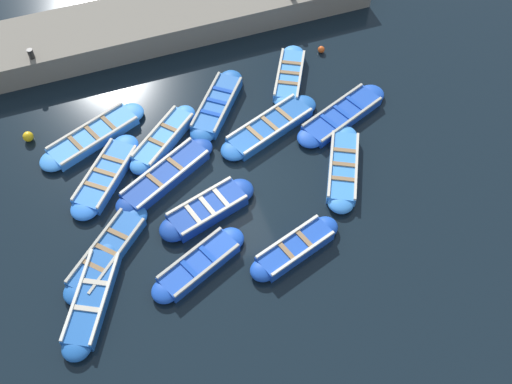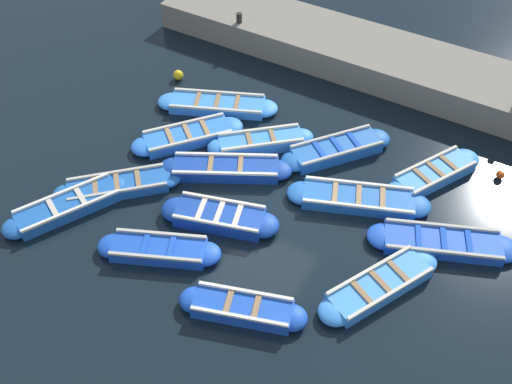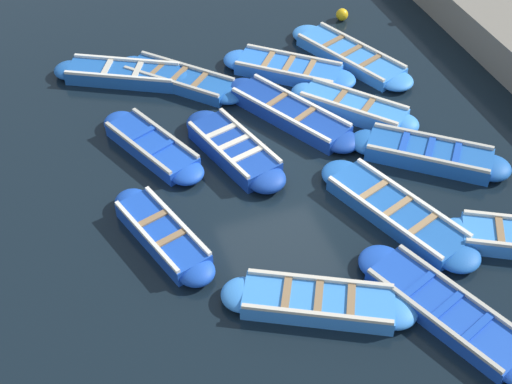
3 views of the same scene
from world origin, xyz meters
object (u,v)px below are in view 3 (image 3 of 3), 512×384
(boat_outer_right, at_px, (163,235))
(boat_far_corner, at_px, (396,212))
(boat_outer_left, at_px, (123,74))
(buoy_orange_near, at_px, (342,15))
(boat_bow_out, at_px, (290,114))
(boat_alongside, at_px, (234,150))
(boat_near_quay, at_px, (179,79))
(boat_drifting, at_px, (350,56))
(boat_centre, at_px, (288,70))
(boat_broadside, at_px, (353,108))
(boat_tucked, at_px, (446,311))
(boat_mid_row, at_px, (429,155))
(boat_stern_in, at_px, (318,303))
(boat_end_of_row, at_px, (152,146))

(boat_outer_right, relative_size, boat_far_corner, 0.79)
(boat_outer_left, bearing_deg, buoy_orange_near, 7.94)
(boat_bow_out, distance_m, boat_alongside, 1.86)
(boat_near_quay, xyz_separation_m, boat_drifting, (4.47, -0.45, -0.00))
(boat_far_corner, relative_size, buoy_orange_near, 11.64)
(boat_centre, height_order, boat_broadside, boat_broadside)
(boat_tucked, relative_size, boat_mid_row, 1.20)
(boat_alongside, bearing_deg, boat_far_corner, -49.54)
(boat_outer_right, distance_m, boat_far_corner, 4.68)
(boat_stern_in, bearing_deg, boat_far_corner, 33.49)
(boat_mid_row, relative_size, boat_alongside, 0.98)
(boat_outer_left, xyz_separation_m, boat_stern_in, (1.79, -8.25, -0.01))
(boat_end_of_row, relative_size, boat_far_corner, 0.81)
(boat_outer_left, relative_size, boat_bow_out, 0.95)
(boat_tucked, bearing_deg, boat_broadside, 80.58)
(boat_outer_left, xyz_separation_m, boat_near_quay, (1.28, -0.66, -0.02))
(boat_near_quay, relative_size, boat_alongside, 0.94)
(boat_end_of_row, bearing_deg, boat_outer_right, -99.13)
(boat_near_quay, bearing_deg, boat_stern_in, -86.12)
(boat_stern_in, height_order, boat_bow_out, boat_bow_out)
(buoy_orange_near, bearing_deg, boat_mid_row, -96.95)
(boat_tucked, xyz_separation_m, boat_far_corner, (0.32, 2.47, 0.01))
(boat_outer_left, relative_size, boat_near_quay, 1.13)
(boat_broadside, xyz_separation_m, boat_outer_right, (-5.24, -2.50, -0.01))
(boat_centre, distance_m, boat_tucked, 7.98)
(boat_tucked, bearing_deg, boat_end_of_row, 121.92)
(boat_mid_row, bearing_deg, boat_end_of_row, 157.64)
(boat_tucked, relative_size, boat_bow_out, 1.04)
(boat_broadside, xyz_separation_m, boat_far_corner, (-0.66, -3.44, -0.03))
(boat_end_of_row, height_order, boat_tucked, boat_end_of_row)
(boat_stern_in, distance_m, boat_drifting, 8.17)
(boat_broadside, relative_size, buoy_orange_near, 8.49)
(boat_broadside, distance_m, boat_alongside, 3.18)
(boat_broadside, bearing_deg, boat_drifting, 66.62)
(boat_tucked, bearing_deg, boat_centre, 88.95)
(boat_outer_left, relative_size, boat_drifting, 0.90)
(boat_outer_right, relative_size, boat_tucked, 0.80)
(boat_outer_left, height_order, boat_broadside, boat_broadside)
(boat_centre, bearing_deg, boat_near_quay, 169.31)
(boat_stern_in, relative_size, boat_drifting, 0.89)
(boat_outer_left, xyz_separation_m, boat_end_of_row, (0.03, -3.01, -0.01))
(boat_mid_row, bearing_deg, boat_far_corner, -137.98)
(boat_outer_left, distance_m, buoy_orange_near, 6.49)
(boat_far_corner, bearing_deg, buoy_orange_near, 73.42)
(boat_broadside, relative_size, boat_far_corner, 0.73)
(boat_far_corner, distance_m, boat_bow_out, 3.84)
(boat_broadside, distance_m, boat_near_quay, 4.39)
(boat_outer_right, bearing_deg, boat_drifting, 36.90)
(boat_outer_left, relative_size, buoy_orange_near, 10.35)
(boat_broadside, relative_size, boat_bow_out, 0.78)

